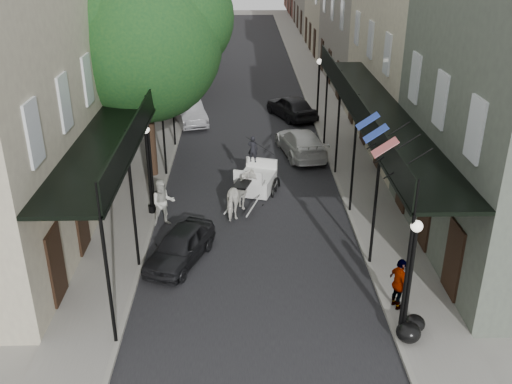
{
  "coord_description": "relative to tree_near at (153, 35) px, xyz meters",
  "views": [
    {
      "loc": [
        -0.37,
        -14.86,
        10.66
      ],
      "look_at": [
        0.1,
        4.66,
        1.6
      ],
      "focal_mm": 40.0,
      "sensor_mm": 36.0,
      "label": 1
    }
  ],
  "objects": [
    {
      "name": "car_left_near",
      "position": [
        1.6,
        -7.8,
        -5.88
      ],
      "size": [
        2.61,
        3.85,
        1.22
      ],
      "primitive_type": "imported",
      "rotation": [
        0.0,
        0.0,
        -0.36
      ],
      "color": "black",
      "rests_on": "ground"
    },
    {
      "name": "building_row_left",
      "position": [
        -4.4,
        19.82,
        -1.24
      ],
      "size": [
        5.0,
        80.0,
        10.5
      ],
      "primitive_type": "cube",
      "color": "#C1B89A",
      "rests_on": "ground"
    },
    {
      "name": "lamppost_left",
      "position": [
        0.1,
        -4.18,
        -4.44
      ],
      "size": [
        0.32,
        0.32,
        3.71
      ],
      "color": "black",
      "rests_on": "sidewalk_left"
    },
    {
      "name": "carriage",
      "position": [
        4.52,
        -1.66,
        -5.39
      ],
      "size": [
        2.21,
        2.79,
        2.83
      ],
      "rotation": [
        0.0,
        0.0,
        -0.3
      ],
      "color": "black",
      "rests_on": "ground"
    },
    {
      "name": "car_right_near",
      "position": [
        6.8,
        2.49,
        -5.82
      ],
      "size": [
        2.66,
        4.85,
        1.33
      ],
      "primitive_type": "imported",
      "rotation": [
        0.0,
        0.0,
        3.32
      ],
      "color": "silver",
      "rests_on": "ground"
    },
    {
      "name": "horse",
      "position": [
        3.74,
        -4.18,
        -5.64
      ],
      "size": [
        1.46,
        2.18,
        1.69
      ],
      "primitive_type": "imported",
      "rotation": [
        0.0,
        0.0,
        2.84
      ],
      "color": "white",
      "rests_on": "ground"
    },
    {
      "name": "car_right_far",
      "position": [
        6.8,
        8.82,
        -5.78
      ],
      "size": [
        3.2,
        4.48,
        1.42
      ],
      "primitive_type": "imported",
      "rotation": [
        0.0,
        0.0,
        3.55
      ],
      "color": "black",
      "rests_on": "ground"
    },
    {
      "name": "lamppost_right_far",
      "position": [
        8.3,
        7.82,
        -4.44
      ],
      "size": [
        0.32,
        0.32,
        3.71
      ],
      "color": "black",
      "rests_on": "sidewalk_right"
    },
    {
      "name": "road",
      "position": [
        4.2,
        9.82,
        -6.48
      ],
      "size": [
        8.0,
        90.0,
        0.01
      ],
      "primitive_type": "cube",
      "color": "black",
      "rests_on": "ground"
    },
    {
      "name": "gallery_right",
      "position": [
        8.99,
        -3.2,
        -2.44
      ],
      "size": [
        2.2,
        18.05,
        4.88
      ],
      "color": "black",
      "rests_on": "sidewalk_right"
    },
    {
      "name": "pedestrian_sidewalk_right",
      "position": [
        8.48,
        -10.81,
        -5.53
      ],
      "size": [
        0.66,
        1.06,
        1.68
      ],
      "primitive_type": "imported",
      "rotation": [
        0.0,
        0.0,
        1.84
      ],
      "color": "gray",
      "rests_on": "sidewalk_right"
    },
    {
      "name": "sidewalk_right",
      "position": [
        9.2,
        9.82,
        -6.43
      ],
      "size": [
        2.2,
        90.0,
        0.12
      ],
      "primitive_type": "cube",
      "color": "gray",
      "rests_on": "ground"
    },
    {
      "name": "tree_far",
      "position": [
        -0.05,
        14.0,
        -0.65
      ],
      "size": [
        6.45,
        6.0,
        8.61
      ],
      "color": "#382619",
      "rests_on": "sidewalk_left"
    },
    {
      "name": "tree_near",
      "position": [
        0.0,
        0.0,
        0.0
      ],
      "size": [
        7.31,
        6.8,
        9.63
      ],
      "color": "#382619",
      "rests_on": "sidewalk_left"
    },
    {
      "name": "car_left_mid",
      "position": [
        0.6,
        7.98,
        -5.77
      ],
      "size": [
        2.69,
        4.59,
        1.43
      ],
      "primitive_type": "imported",
      "rotation": [
        0.0,
        0.0,
        0.29
      ],
      "color": "#939297",
      "rests_on": "ground"
    },
    {
      "name": "building_row_right",
      "position": [
        12.8,
        19.82,
        -1.24
      ],
      "size": [
        5.0,
        80.0,
        10.5
      ],
      "primitive_type": "cube",
      "color": "gray",
      "rests_on": "ground"
    },
    {
      "name": "car_left_far",
      "position": [
        0.6,
        23.5,
        -5.83
      ],
      "size": [
        2.62,
        4.95,
        1.33
      ],
      "primitive_type": "imported",
      "rotation": [
        0.0,
        0.0,
        0.09
      ],
      "color": "black",
      "rests_on": "ground"
    },
    {
      "name": "sidewalk_left",
      "position": [
        -0.8,
        9.82,
        -6.43
      ],
      "size": [
        2.2,
        90.0,
        0.12
      ],
      "primitive_type": "cube",
      "color": "gray",
      "rests_on": "ground"
    },
    {
      "name": "lamppost_right_near",
      "position": [
        8.3,
        -12.18,
        -4.44
      ],
      "size": [
        0.32,
        0.32,
        3.71
      ],
      "color": "black",
      "rests_on": "sidewalk_right"
    },
    {
      "name": "gallery_left",
      "position": [
        -0.59,
        -3.2,
        -2.44
      ],
      "size": [
        2.2,
        18.05,
        4.88
      ],
      "color": "black",
      "rests_on": "sidewalk_left"
    },
    {
      "name": "ground",
      "position": [
        4.2,
        -10.18,
        -6.49
      ],
      "size": [
        140.0,
        140.0,
        0.0
      ],
      "primitive_type": "plane",
      "color": "gray",
      "rests_on": "ground"
    },
    {
      "name": "pedestrian_sidewalk_left",
      "position": [
        -0.25,
        11.06,
        -5.48
      ],
      "size": [
        1.26,
        0.88,
        1.78
      ],
      "primitive_type": "imported",
      "rotation": [
        0.0,
        0.0,
        3.35
      ],
      "color": "gray",
      "rests_on": "sidewalk_left"
    },
    {
      "name": "trash_bags",
      "position": [
        8.51,
        -12.2,
        -6.09
      ],
      "size": [
        0.95,
        1.1,
        0.59
      ],
      "color": "black",
      "rests_on": "sidewalk_right"
    },
    {
      "name": "pedestrian_walking",
      "position": [
        0.7,
        -5.05,
        -5.53
      ],
      "size": [
        1.1,
        0.95,
        1.92
      ],
      "primitive_type": "imported",
      "rotation": [
        0.0,
        0.0,
        0.27
      ],
      "color": "beige",
      "rests_on": "ground"
    }
  ]
}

